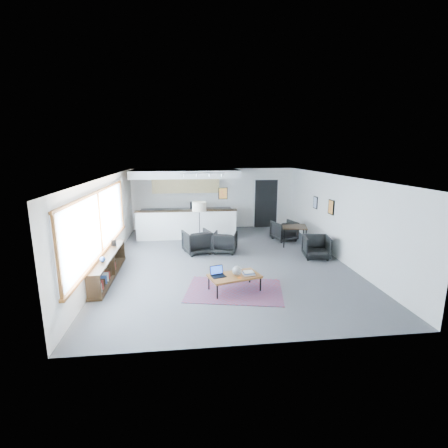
{
  "coord_description": "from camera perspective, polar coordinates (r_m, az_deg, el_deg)",
  "views": [
    {
      "loc": [
        -1.17,
        -9.5,
        3.32
      ],
      "look_at": [
        -0.03,
        0.4,
        1.08
      ],
      "focal_mm": 26.0,
      "sensor_mm": 36.0,
      "label": 1
    }
  ],
  "objects": [
    {
      "name": "dining_chair_near",
      "position": [
        10.69,
        15.91,
        -4.02
      ],
      "size": [
        0.76,
        0.72,
        0.68
      ],
      "primitive_type": "imported",
      "rotation": [
        0.0,
        0.0,
        -0.18
      ],
      "color": "black",
      "rests_on": "floor"
    },
    {
      "name": "microwave",
      "position": [
        13.83,
        -4.9,
        3.42
      ],
      "size": [
        0.52,
        0.29,
        0.35
      ],
      "primitive_type": "imported",
      "rotation": [
        0.0,
        0.0,
        0.0
      ],
      "color": "black",
      "rests_on": "kitchenette"
    },
    {
      "name": "dining_table",
      "position": [
        11.87,
        12.28,
        -0.64
      ],
      "size": [
        1.01,
        1.01,
        0.71
      ],
      "rotation": [
        0.0,
        0.0,
        -0.24
      ],
      "color": "black",
      "rests_on": "floor"
    },
    {
      "name": "laptop",
      "position": [
        7.86,
        -1.17,
        -8.61
      ],
      "size": [
        0.39,
        0.36,
        0.23
      ],
      "rotation": [
        0.0,
        0.0,
        0.32
      ],
      "color": "black",
      "rests_on": "coffee_table"
    },
    {
      "name": "ceramic_pot",
      "position": [
        7.88,
        2.3,
        -8.2
      ],
      "size": [
        0.23,
        0.23,
        0.23
      ],
      "rotation": [
        0.0,
        0.0,
        -0.25
      ],
      "color": "gray",
      "rests_on": "coffee_table"
    },
    {
      "name": "dining_chair_far",
      "position": [
        12.53,
        10.52,
        -1.25
      ],
      "size": [
        0.83,
        0.8,
        0.7
      ],
      "primitive_type": "imported",
      "rotation": [
        0.0,
        0.0,
        3.42
      ],
      "color": "black",
      "rests_on": "floor"
    },
    {
      "name": "doorway",
      "position": [
        14.52,
        7.34,
        3.68
      ],
      "size": [
        1.1,
        0.12,
        2.15
      ],
      "color": "black",
      "rests_on": "room"
    },
    {
      "name": "wall_art_upper",
      "position": [
        12.26,
        15.77,
        3.66
      ],
      "size": [
        0.03,
        0.34,
        0.44
      ],
      "color": "black",
      "rests_on": "room"
    },
    {
      "name": "track_light",
      "position": [
        11.74,
        -3.78,
        8.78
      ],
      "size": [
        1.6,
        0.07,
        0.15
      ],
      "color": "silver",
      "rests_on": "room"
    },
    {
      "name": "coffee_table",
      "position": [
        7.93,
        1.86,
        -9.19
      ],
      "size": [
        1.35,
        0.97,
        0.4
      ],
      "rotation": [
        0.0,
        0.0,
        0.28
      ],
      "color": "brown",
      "rests_on": "floor"
    },
    {
      "name": "armchair_left",
      "position": [
        10.78,
        -4.77,
        -2.94
      ],
      "size": [
        1.02,
        0.99,
        0.85
      ],
      "primitive_type": "imported",
      "rotation": [
        0.0,
        0.0,
        3.45
      ],
      "color": "black",
      "rests_on": "floor"
    },
    {
      "name": "coaster",
      "position": [
        7.77,
        2.75,
        -9.4
      ],
      "size": [
        0.12,
        0.12,
        0.01
      ],
      "rotation": [
        0.0,
        0.0,
        0.35
      ],
      "color": "#E5590C",
      "rests_on": "coffee_table"
    },
    {
      "name": "book_stack",
      "position": [
        7.96,
        4.34,
        -8.58
      ],
      "size": [
        0.3,
        0.26,
        0.09
      ],
      "rotation": [
        0.0,
        0.0,
        0.13
      ],
      "color": "silver",
      "rests_on": "coffee_table"
    },
    {
      "name": "kilim_rug",
      "position": [
        8.07,
        1.85,
        -11.57
      ],
      "size": [
        2.56,
        1.99,
        0.01
      ],
      "rotation": [
        0.0,
        0.0,
        -0.2
      ],
      "color": "#522B41",
      "rests_on": "floor"
    },
    {
      "name": "armchair_right",
      "position": [
        10.84,
        0.19,
        -3.04
      ],
      "size": [
        0.91,
        0.88,
        0.76
      ],
      "primitive_type": "imported",
      "rotation": [
        0.0,
        0.0,
        2.86
      ],
      "color": "black",
      "rests_on": "floor"
    },
    {
      "name": "window",
      "position": [
        9.09,
        -21.03,
        -0.01
      ],
      "size": [
        0.1,
        5.95,
        1.66
      ],
      "color": "#8CBFFF",
      "rests_on": "room"
    },
    {
      "name": "console",
      "position": [
        9.21,
        -19.71,
        -7.06
      ],
      "size": [
        0.35,
        3.0,
        0.8
      ],
      "color": "black",
      "rests_on": "floor"
    },
    {
      "name": "kitchenette",
      "position": [
        13.35,
        -6.65,
        4.23
      ],
      "size": [
        4.2,
        1.96,
        2.6
      ],
      "color": "white",
      "rests_on": "floor"
    },
    {
      "name": "floor_lamp",
      "position": [
        10.93,
        -4.37,
        2.78
      ],
      "size": [
        0.5,
        0.5,
        1.66
      ],
      "rotation": [
        0.0,
        0.0,
        -0.05
      ],
      "color": "black",
      "rests_on": "floor"
    },
    {
      "name": "room",
      "position": [
        9.78,
        0.44,
        0.76
      ],
      "size": [
        7.02,
        9.02,
        2.62
      ],
      "color": "#4D4D4F",
      "rests_on": "ground"
    },
    {
      "name": "wall_art_lower",
      "position": [
        11.07,
        18.31,
        2.84
      ],
      "size": [
        0.03,
        0.38,
        0.48
      ],
      "color": "black",
      "rests_on": "room"
    }
  ]
}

